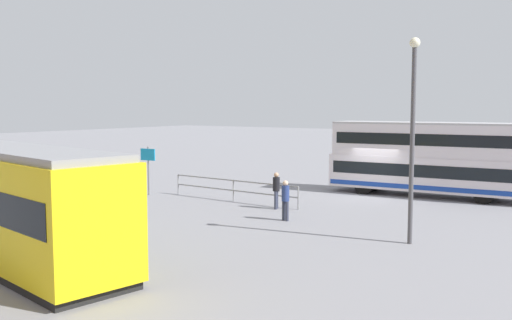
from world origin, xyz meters
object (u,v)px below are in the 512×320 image
pedestrian_near_railing (276,188)px  street_lamp (413,125)px  pedestrian_crossing (285,198)px  info_sign (148,162)px  double_decker_bus (430,159)px

pedestrian_near_railing → street_lamp: bearing=156.7°
pedestrian_crossing → street_lamp: bearing=169.3°
info_sign → street_lamp: (-15.12, 2.93, 2.33)m
street_lamp → pedestrian_crossing: bearing=-10.7°
info_sign → street_lamp: size_ratio=0.37×
double_decker_bus → street_lamp: street_lamp is taller
pedestrian_near_railing → street_lamp: (-7.28, 3.14, 3.12)m
pedestrian_crossing → double_decker_bus: bearing=-108.0°
pedestrian_near_railing → street_lamp: street_lamp is taller
double_decker_bus → info_sign: 14.86m
double_decker_bus → pedestrian_crossing: bearing=72.0°
pedestrian_near_railing → info_sign: (7.84, 0.21, 0.79)m
pedestrian_near_railing → pedestrian_crossing: size_ratio=1.01×
double_decker_bus → pedestrian_near_railing: size_ratio=6.18×
double_decker_bus → street_lamp: size_ratio=1.49×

